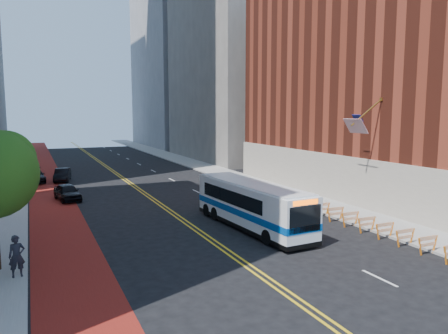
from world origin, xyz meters
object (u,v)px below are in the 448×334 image
car_b (62,175)px  car_c (35,176)px  car_a (67,192)px  transit_bus (251,204)px  pedestrian (17,256)px

car_b → car_c: (-2.80, 0.45, 0.00)m
car_a → car_c: bearing=92.4°
car_b → transit_bus: bearing=-59.0°
car_a → pedestrian: 18.47m
car_c → pedestrian: pedestrian is taller
transit_bus → pedestrian: size_ratio=5.83×
car_b → pedestrian: pedestrian is taller
transit_bus → car_c: bearing=112.0°
transit_bus → pedestrian: (-13.82, -3.61, -0.48)m
car_a → car_c: size_ratio=0.86×
car_c → transit_bus: bearing=-68.0°
car_a → car_b: (0.35, 11.22, -0.01)m
car_c → pedestrian: (-1.10, -29.79, 0.41)m
transit_bus → car_c: (-12.72, 26.18, -0.89)m
pedestrian → transit_bus: bearing=7.1°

